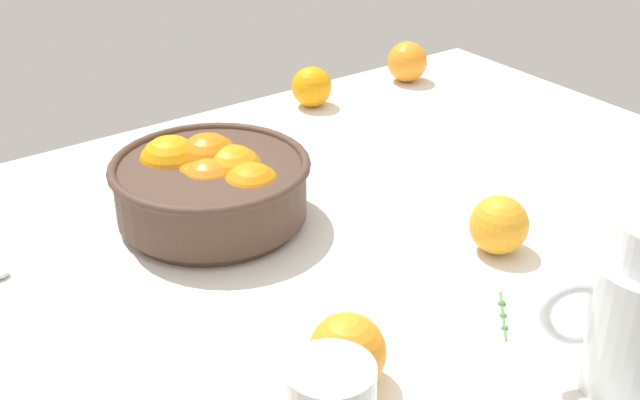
{
  "coord_description": "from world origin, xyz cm",
  "views": [
    {
      "loc": [
        -53.05,
        -70.51,
        52.31
      ],
      "look_at": [
        -3.83,
        -1.96,
        6.75
      ],
      "focal_mm": 47.17,
      "sensor_mm": 36.0,
      "label": 1
    }
  ],
  "objects": [
    {
      "name": "herb_sprig_0",
      "position": [
        4.29,
        -23.54,
        0.25
      ],
      "size": [
        6.02,
        6.51,
        0.92
      ],
      "color": "#487B40",
      "rests_on": "ground_plane"
    },
    {
      "name": "loose_orange_3",
      "position": [
        21.59,
        35.75,
        3.3
      ],
      "size": [
        6.59,
        6.59,
        6.59
      ],
      "primitive_type": "sphere",
      "color": "orange",
      "rests_on": "ground_plane"
    },
    {
      "name": "ground_plane",
      "position": [
        0.0,
        0.0,
        -1.5
      ],
      "size": [
        124.75,
        87.32,
        3.0
      ],
      "primitive_type": "cube",
      "color": "white"
    },
    {
      "name": "juice_pitcher",
      "position": [
        6.08,
        -37.54,
        6.58
      ],
      "size": [
        13.67,
        11.16,
        17.71
      ],
      "color": "white",
      "rests_on": "ground_plane"
    },
    {
      "name": "fruit_bowl",
      "position": [
        -10.5,
        11.53,
        4.98
      ],
      "size": [
        24.58,
        24.58,
        10.58
      ],
      "color": "#473328",
      "rests_on": "ground_plane"
    },
    {
      "name": "loose_orange_0",
      "position": [
        -15.46,
        -22.46,
        3.62
      ],
      "size": [
        7.24,
        7.24,
        7.24
      ],
      "primitive_type": "sphere",
      "color": "orange",
      "rests_on": "ground_plane"
    },
    {
      "name": "loose_orange_1",
      "position": [
        42.05,
        35.56,
        3.53
      ],
      "size": [
        7.06,
        7.06,
        7.06
      ],
      "primitive_type": "sphere",
      "color": "orange",
      "rests_on": "ground_plane"
    },
    {
      "name": "loose_orange_2",
      "position": [
        13.07,
        -14.1,
        3.47
      ],
      "size": [
        6.93,
        6.93,
        6.93
      ],
      "primitive_type": "sphere",
      "color": "orange",
      "rests_on": "ground_plane"
    }
  ]
}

